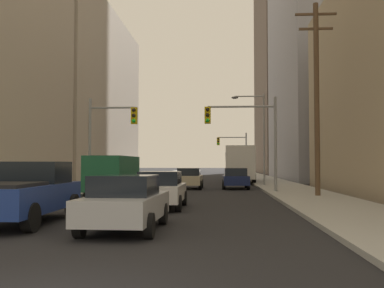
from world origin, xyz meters
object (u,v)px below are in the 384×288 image
(cargo_van_green, at_px, (113,173))
(sedan_navy, at_px, (235,178))
(traffic_signal_far_right, at_px, (233,147))
(pickup_truck_blue, at_px, (25,193))
(sedan_beige, at_px, (189,178))
(traffic_signal_near_right, at_px, (244,128))
(sedan_silver, at_px, (125,203))
(sedan_white, at_px, (161,190))
(city_bus, at_px, (239,163))
(traffic_signal_near_left, at_px, (110,129))

(cargo_van_green, distance_m, sedan_navy, 10.92)
(sedan_navy, distance_m, traffic_signal_far_right, 28.36)
(pickup_truck_blue, bearing_deg, cargo_van_green, 90.51)
(cargo_van_green, bearing_deg, pickup_truck_blue, -89.49)
(sedan_beige, bearing_deg, traffic_signal_near_right, -53.41)
(sedan_silver, distance_m, sedan_navy, 21.79)
(pickup_truck_blue, xyz_separation_m, traffic_signal_far_right, (7.65, 48.28, 3.12))
(traffic_signal_far_right, bearing_deg, sedan_white, -95.45)
(cargo_van_green, bearing_deg, sedan_navy, 48.95)
(city_bus, height_order, sedan_white, city_bus)
(pickup_truck_blue, bearing_deg, sedan_beige, 79.58)
(city_bus, xyz_separation_m, sedan_white, (-4.23, -25.85, -1.16))
(cargo_van_green, bearing_deg, sedan_silver, -75.18)
(cargo_van_green, relative_size, traffic_signal_near_right, 0.88)
(cargo_van_green, height_order, sedan_silver, cargo_van_green)
(sedan_white, bearing_deg, city_bus, 80.70)
(sedan_silver, distance_m, sedan_beige, 21.30)
(sedan_beige, bearing_deg, sedan_white, -90.54)
(city_bus, distance_m, sedan_navy, 10.82)
(city_bus, bearing_deg, sedan_navy, -93.73)
(pickup_truck_blue, bearing_deg, sedan_silver, -21.77)
(city_bus, bearing_deg, traffic_signal_near_right, -91.12)
(cargo_van_green, relative_size, traffic_signal_near_left, 0.88)
(sedan_navy, relative_size, traffic_signal_near_left, 0.71)
(sedan_white, xyz_separation_m, sedan_beige, (0.14, 14.93, 0.00))
(sedan_white, xyz_separation_m, sedan_navy, (3.53, 15.11, 0.00))
(city_bus, height_order, sedan_beige, city_bus)
(pickup_truck_blue, height_order, traffic_signal_near_right, traffic_signal_near_right)
(sedan_silver, relative_size, sedan_white, 1.01)
(city_bus, xyz_separation_m, sedan_navy, (-0.70, -10.74, -1.16))
(cargo_van_green, xyz_separation_m, traffic_signal_near_left, (-0.91, 2.95, 2.72))
(pickup_truck_blue, relative_size, sedan_navy, 1.28)
(sedan_silver, bearing_deg, traffic_signal_near_right, 76.00)
(city_bus, relative_size, cargo_van_green, 2.20)
(sedan_silver, xyz_separation_m, traffic_signal_near_right, (4.04, 16.21, 3.30))
(sedan_navy, xyz_separation_m, traffic_signal_near_left, (-8.08, -5.27, 3.24))
(pickup_truck_blue, distance_m, sedan_white, 6.12)
(traffic_signal_near_right, bearing_deg, traffic_signal_near_left, -179.99)
(pickup_truck_blue, relative_size, traffic_signal_near_right, 0.91)
(sedan_beige, bearing_deg, sedan_silver, -90.71)
(sedan_beige, distance_m, traffic_signal_near_left, 7.64)
(cargo_van_green, distance_m, traffic_signal_near_left, 4.12)
(sedan_navy, bearing_deg, traffic_signal_far_right, 88.79)
(cargo_van_green, distance_m, sedan_silver, 13.72)
(sedan_beige, bearing_deg, sedan_navy, 3.06)
(cargo_van_green, xyz_separation_m, sedan_white, (3.63, -6.89, -0.52))
(traffic_signal_near_left, relative_size, traffic_signal_near_right, 1.00)
(cargo_van_green, distance_m, traffic_signal_far_right, 37.30)
(sedan_white, xyz_separation_m, traffic_signal_near_right, (3.92, 9.84, 3.30))
(sedan_navy, height_order, traffic_signal_near_right, traffic_signal_near_right)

